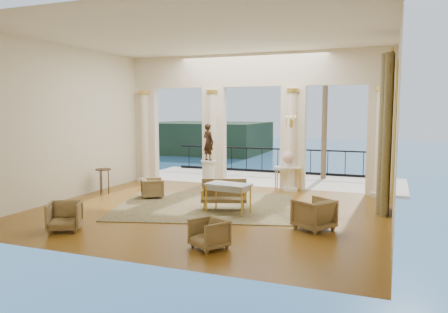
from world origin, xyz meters
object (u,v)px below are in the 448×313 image
at_px(armchair_c, 314,213).
at_px(armchair_a, 65,215).
at_px(armchair_b, 209,232).
at_px(pedestal, 208,175).
at_px(game_table, 228,187).
at_px(side_table, 103,172).
at_px(console_table, 288,171).
at_px(statue, 208,142).
at_px(settee, 224,194).
at_px(armchair_d, 153,187).

bearing_deg(armchair_c, armchair_a, -35.02).
height_order(armchair_b, pedestal, pedestal).
height_order(game_table, side_table, side_table).
xyz_separation_m(pedestal, console_table, (2.50, 0.70, 0.19)).
bearing_deg(pedestal, side_table, -146.51).
distance_m(armchair_c, statue, 5.57).
bearing_deg(settee, armchair_c, -43.57).
bearing_deg(armchair_c, side_table, -71.26).
xyz_separation_m(armchair_a, armchair_d, (-0.02, 3.80, -0.03)).
xyz_separation_m(settee, console_table, (1.00, 3.15, 0.26)).
bearing_deg(armchair_c, settee, -81.12).
xyz_separation_m(armchair_a, pedestal, (1.01, 5.65, 0.12)).
xyz_separation_m(armchair_d, pedestal, (1.03, 1.86, 0.15)).
height_order(game_table, statue, statue).
height_order(armchair_c, pedestal, pedestal).
bearing_deg(statue, armchair_d, 85.73).
bearing_deg(armchair_a, armchair_c, -8.36).
bearing_deg(side_table, statue, 33.49).
distance_m(armchair_a, pedestal, 5.74).
distance_m(armchair_c, settee, 2.82).
bearing_deg(pedestal, game_table, -58.12).
distance_m(armchair_b, armchair_c, 2.62).
height_order(settee, console_table, settee).
relative_size(armchair_a, console_table, 0.80).
xyz_separation_m(armchair_c, settee, (-2.57, 1.16, 0.01)).
relative_size(armchair_c, game_table, 0.65).
bearing_deg(game_table, pedestal, 129.23).
height_order(armchair_d, console_table, console_table).
relative_size(statue, console_table, 1.37).
relative_size(statue, side_table, 1.53).
distance_m(settee, console_table, 3.31).
xyz_separation_m(armchair_d, game_table, (2.81, -0.99, 0.36)).
bearing_deg(armchair_c, armchair_d, -75.86).
distance_m(game_table, side_table, 4.68).
xyz_separation_m(settee, game_table, (0.27, -0.40, 0.29)).
height_order(armchair_b, armchair_c, armchair_c).
xyz_separation_m(console_table, side_table, (-5.30, -2.55, 0.02)).
xyz_separation_m(game_table, console_table, (0.73, 3.55, -0.03)).
height_order(settee, statue, statue).
bearing_deg(armchair_d, statue, -65.90).
relative_size(game_table, side_table, 1.50).
xyz_separation_m(armchair_b, console_table, (0.07, 6.35, 0.35)).
relative_size(settee, console_table, 1.49).
bearing_deg(statue, armchair_b, 138.05).
distance_m(console_table, side_table, 5.88).
distance_m(armchair_a, settee, 4.07).
distance_m(armchair_c, armchair_d, 5.40).
xyz_separation_m(armchair_c, console_table, (-1.57, 4.31, 0.28)).
bearing_deg(game_table, armchair_c, -10.85).
xyz_separation_m(settee, side_table, (-4.30, 0.60, 0.28)).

